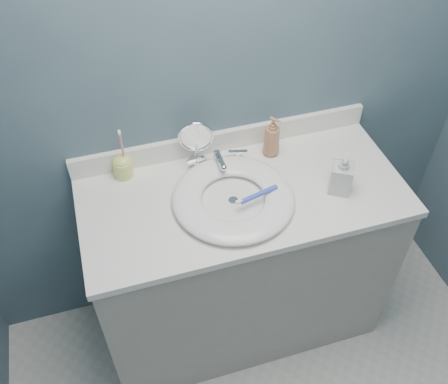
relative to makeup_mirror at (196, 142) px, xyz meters
name	(u,v)px	position (x,y,z in m)	size (l,w,h in m)	color
back_wall	(222,80)	(0.12, 0.07, 0.21)	(2.20, 0.02, 2.40)	#465969
vanity_cabinet	(241,265)	(0.12, -0.21, -0.57)	(1.20, 0.55, 0.85)	#A7A399
countertop	(243,196)	(0.12, -0.21, -0.13)	(1.22, 0.57, 0.03)	white
backsplash	(223,140)	(0.12, 0.05, -0.07)	(1.22, 0.02, 0.09)	white
basin	(233,198)	(0.07, -0.24, -0.09)	(0.45, 0.45, 0.04)	white
drain	(233,201)	(0.07, -0.24, -0.11)	(0.04, 0.04, 0.01)	silver
faucet	(218,161)	(0.07, -0.04, -0.08)	(0.25, 0.13, 0.07)	silver
makeup_mirror	(196,142)	(0.00, 0.00, 0.00)	(0.14, 0.08, 0.20)	silver
soap_bottle_amber	(272,136)	(0.30, -0.03, -0.02)	(0.07, 0.07, 0.18)	#A9704C
soap_bottle_clear	(342,172)	(0.47, -0.29, -0.03)	(0.08, 0.08, 0.17)	silver
toothbrush_holder	(123,166)	(-0.29, 0.02, -0.06)	(0.08, 0.08, 0.22)	#DDE271
toothbrush_lying	(257,195)	(0.15, -0.27, -0.07)	(0.17, 0.06, 0.02)	blue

